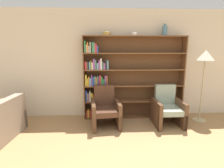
% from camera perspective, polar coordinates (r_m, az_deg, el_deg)
% --- Properties ---
extents(wall_back, '(12.00, 0.06, 2.75)m').
position_cam_1_polar(wall_back, '(4.66, 8.51, 6.38)').
color(wall_back, beige).
rests_on(wall_back, ground).
extents(bookshelf, '(2.54, 0.30, 2.09)m').
position_cam_1_polar(bookshelf, '(4.48, 3.82, 1.79)').
color(bookshelf, brown).
rests_on(bookshelf, ground).
extents(bowl_brass, '(0.21, 0.21, 0.09)m').
position_cam_1_polar(bowl_brass, '(4.38, -1.81, 16.19)').
color(bowl_brass, tan).
rests_on(bowl_brass, bookshelf).
extents(bowl_cream, '(0.18, 0.18, 0.07)m').
position_cam_1_polar(bowl_cream, '(4.44, 7.27, 15.90)').
color(bowl_cream, silver).
rests_on(bowl_cream, bookshelf).
extents(vase_tall, '(0.13, 0.13, 0.28)m').
position_cam_1_polar(vase_tall, '(4.64, 16.82, 16.34)').
color(vase_tall, slate).
rests_on(vase_tall, bookshelf).
extents(armchair_leather, '(0.71, 0.75, 0.93)m').
position_cam_1_polar(armchair_leather, '(4.10, -2.18, -8.27)').
color(armchair_leather, brown).
rests_on(armchair_leather, ground).
extents(armchair_cushioned, '(0.65, 0.69, 0.93)m').
position_cam_1_polar(armchair_cushioned, '(4.36, 17.63, -7.58)').
color(armchair_cushioned, brown).
rests_on(armchair_cushioned, ground).
extents(floor_lamp, '(0.39, 0.39, 1.75)m').
position_cam_1_polar(floor_lamp, '(4.70, 28.15, 6.87)').
color(floor_lamp, tan).
rests_on(floor_lamp, ground).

